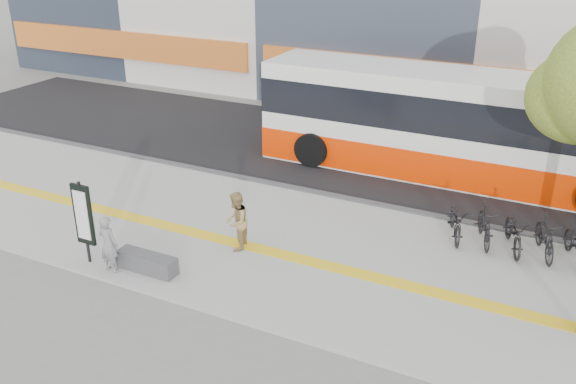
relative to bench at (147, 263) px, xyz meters
The scene contains 11 objects.
ground 2.88m from the bench, 24.78° to the left, with size 120.00×120.00×0.00m, color slate.
sidewalk 3.76m from the bench, 46.08° to the left, with size 40.00×7.00×0.08m, color gray.
tactile_strip 3.41m from the bench, 40.24° to the left, with size 40.00×0.45×0.01m, color yellow.
street 10.53m from the bench, 75.70° to the left, with size 40.00×8.00×0.06m, color black.
curb 6.73m from the bench, 67.25° to the left, with size 40.00×0.25×0.14m, color #3D3D40.
bench is the anchor object (origin of this frame).
signboard 1.94m from the bench, 169.19° to the right, with size 0.55×0.10×2.20m.
bus 11.10m from the bench, 61.75° to the left, with size 13.07×3.10×3.48m.
bicycle_row 9.47m from the bench, 33.33° to the left, with size 4.22×1.94×1.07m.
seated_woman 1.03m from the bench, 153.43° to the right, with size 0.54×0.35×1.48m, color black.
pedestrian_tan 2.49m from the bench, 54.53° to the left, with size 0.77×0.60×1.59m, color #9C834D.
Camera 1 is at (6.48, -11.59, 8.12)m, focal length 38.91 mm.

